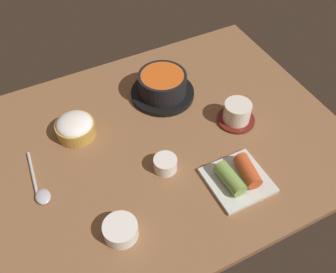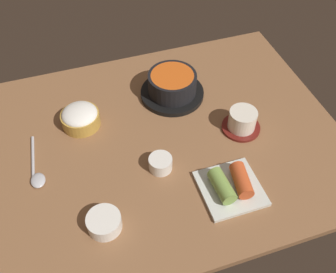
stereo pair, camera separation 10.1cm
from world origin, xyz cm
name	(u,v)px [view 1 (the left image)]	position (x,y,z in cm)	size (l,w,h in cm)	color
dining_table	(158,144)	(0.00, 0.00, 1.00)	(100.00, 76.00, 2.00)	brown
stone_pot	(162,86)	(9.28, 16.00, 5.66)	(19.06, 19.06, 7.73)	black
rice_bowl	(75,127)	(-18.88, 12.55, 4.93)	(10.73, 10.73, 5.95)	#B78C38
tea_cup_with_saucer	(237,113)	(23.12, -3.03, 5.01)	(10.73, 10.73, 6.37)	maroon
banchan_cup_center	(165,164)	(-2.34, -9.03, 3.97)	(6.04, 6.04, 3.68)	white
kimchi_plate	(238,177)	(11.91, -20.80, 3.81)	(14.62, 14.62, 4.82)	silver
side_bowl_near	(121,230)	(-19.44, -20.93, 3.97)	(7.94, 7.94, 3.68)	white
spoon	(40,190)	(-32.77, -1.29, 2.62)	(3.60, 17.59, 1.35)	#B7B7BC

